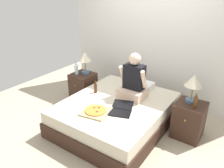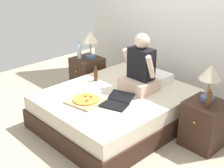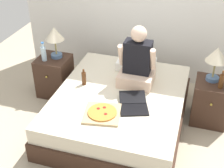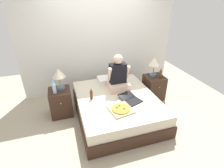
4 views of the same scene
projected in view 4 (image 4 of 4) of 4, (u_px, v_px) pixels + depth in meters
The scene contains 14 objects.
ground_plane at pixel (116, 115), 3.77m from camera, with size 5.85×5.85×0.00m, color tan.
wall_back at pixel (100, 43), 4.32m from camera, with size 3.85×0.12×2.50m, color silver.
bed at pixel (116, 106), 3.67m from camera, with size 1.60×1.94×0.46m.
nightstand_left at pixel (61, 102), 3.69m from camera, with size 0.44×0.47×0.58m.
lamp_on_left_nightstand at pixel (59, 74), 3.46m from camera, with size 0.26×0.26×0.45m.
water_bottle at pixel (54, 88), 3.41m from camera, with size 0.07×0.07×0.28m.
nightstand_right at pixel (154, 87), 4.28m from camera, with size 0.44×0.47×0.58m.
lamp_on_right_nightstand at pixel (154, 63), 4.03m from camera, with size 0.26×0.26×0.45m.
beer_bottle at pixel (160, 74), 4.03m from camera, with size 0.06×0.06×0.23m.
pillow at pixel (109, 80), 4.13m from camera, with size 0.52×0.34×0.12m, color white.
person_seated at pixel (118, 77), 3.73m from camera, with size 0.47×0.40×0.78m.
laptop at pixel (131, 100), 3.43m from camera, with size 0.44×0.50×0.07m.
pizza_box at pixel (121, 109), 3.14m from camera, with size 0.46×0.46×0.05m.
beer_bottle_on_bed at pixel (91, 95), 3.45m from camera, with size 0.06×0.06×0.22m.
Camera 4 is at (-1.00, -2.87, 2.34)m, focal length 28.00 mm.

